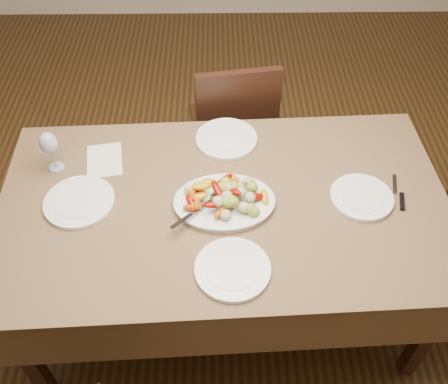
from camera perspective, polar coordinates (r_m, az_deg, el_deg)
floor at (r=2.65m, az=4.47°, el=-11.90°), size 6.00×6.00×0.00m
dining_table at (r=2.32m, az=-0.00°, el=-7.38°), size 1.88×1.12×0.76m
chair_far at (r=2.82m, az=0.79°, el=7.68°), size 0.48×0.48×0.95m
serving_platter at (r=2.01m, az=0.04°, el=-1.29°), size 0.41×0.31×0.02m
roasted_vegetables at (r=1.96m, az=0.04°, el=-0.20°), size 0.33×0.23×0.09m
serving_spoon at (r=1.95m, az=-1.80°, el=-1.49°), size 0.24×0.24×0.03m
plate_left at (r=2.10m, az=-16.20°, el=-1.09°), size 0.28×0.28×0.02m
plate_right at (r=2.11m, az=15.45°, el=-0.60°), size 0.26×0.26×0.02m
plate_far at (r=2.29m, az=0.28°, el=6.08°), size 0.28×0.28×0.02m
plate_near at (r=1.82m, az=0.99°, el=-8.82°), size 0.28×0.28×0.02m
wine_glass at (r=2.21m, az=-19.16°, el=4.52°), size 0.08×0.08×0.20m
menu_card at (r=2.26m, az=-13.50°, el=3.58°), size 0.18×0.23×0.00m
table_knife at (r=2.17m, az=19.31°, el=-0.20°), size 0.06×0.20×0.01m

